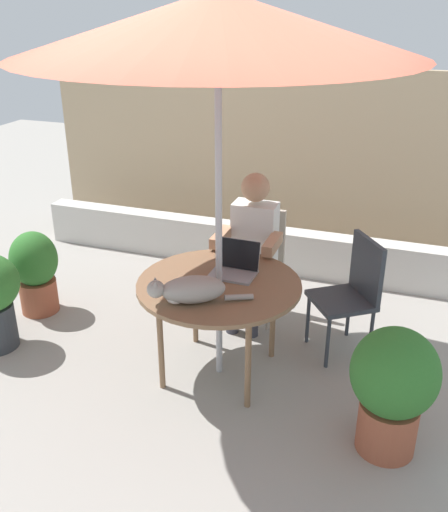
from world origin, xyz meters
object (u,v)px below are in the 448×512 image
(patio_table, at_px, (219,290))
(person_seated, at_px, (252,242))
(chair_empty, at_px, (353,288))
(laptop, at_px, (235,264))
(chair_occupied, at_px, (257,255))
(potted_plant_by_chair, at_px, (35,269))
(cat, at_px, (189,290))
(potted_plant_corner, at_px, (393,385))
(patio_umbrella, at_px, (218,24))

(patio_table, distance_m, person_seated, 0.75)
(chair_empty, xyz_separation_m, laptop, (-0.76, -0.40, 0.25))
(chair_occupied, distance_m, potted_plant_by_chair, 1.82)
(cat, bearing_deg, potted_plant_by_chair, 159.37)
(chair_occupied, relative_size, cat, 1.46)
(laptop, bearing_deg, potted_plant_by_chair, 176.00)
(person_seated, xyz_separation_m, cat, (-0.08, -1.06, 0.10))
(patio_table, bearing_deg, potted_plant_corner, -18.39)
(potted_plant_corner, bearing_deg, patio_table, 161.61)
(cat, relative_size, potted_plant_by_chair, 0.86)
(patio_umbrella, distance_m, cat, 1.54)
(laptop, height_order, potted_plant_by_chair, laptop)
(chair_empty, distance_m, potted_plant_by_chair, 2.54)
(potted_plant_by_chair, bearing_deg, patio_table, -10.16)
(chair_empty, bearing_deg, chair_occupied, 158.13)
(potted_plant_by_chair, relative_size, potted_plant_corner, 0.89)
(patio_table, distance_m, chair_occupied, 0.92)
(patio_table, xyz_separation_m, laptop, (0.05, 0.18, 0.12))
(chair_empty, distance_m, cat, 1.29)
(patio_table, relative_size, potted_plant_corner, 1.38)
(chair_empty, xyz_separation_m, potted_plant_by_chair, (-2.53, -0.28, -0.13))
(laptop, relative_size, potted_plant_corner, 0.38)
(chair_empty, height_order, person_seated, person_seated)
(patio_table, relative_size, patio_umbrella, 0.44)
(person_seated, bearing_deg, patio_table, -90.00)
(patio_table, bearing_deg, cat, -105.32)
(chair_empty, height_order, potted_plant_by_chair, chair_empty)
(laptop, bearing_deg, chair_empty, 27.89)
(patio_umbrella, xyz_separation_m, cat, (-0.08, -0.31, -1.50))
(person_seated, bearing_deg, chair_occupied, 90.00)
(chair_occupied, xyz_separation_m, chair_empty, (0.81, -0.33, 0.00))
(patio_umbrella, bearing_deg, chair_empty, 35.75)
(potted_plant_by_chair, bearing_deg, potted_plant_corner, -13.58)
(chair_occupied, xyz_separation_m, potted_plant_corner, (1.17, -1.30, -0.07))
(potted_plant_by_chair, xyz_separation_m, potted_plant_corner, (2.89, -0.70, 0.07))
(cat, height_order, potted_plant_corner, cat)
(cat, relative_size, potted_plant_corner, 0.76)
(person_seated, bearing_deg, chair_empty, -11.74)
(potted_plant_corner, bearing_deg, person_seated, 135.75)
(patio_table, xyz_separation_m, cat, (-0.08, -0.31, 0.14))
(patio_umbrella, distance_m, person_seated, 1.77)
(chair_empty, bearing_deg, laptop, -152.11)
(cat, xyz_separation_m, potted_plant_corner, (1.26, -0.08, -0.34))
(laptop, bearing_deg, potted_plant_corner, -27.11)
(chair_empty, height_order, potted_plant_corner, chair_empty)
(patio_umbrella, relative_size, person_seated, 2.02)
(person_seated, xyz_separation_m, laptop, (0.05, -0.57, 0.08))
(patio_table, distance_m, cat, 0.35)
(person_seated, height_order, potted_plant_corner, person_seated)
(patio_umbrella, height_order, chair_occupied, patio_umbrella)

